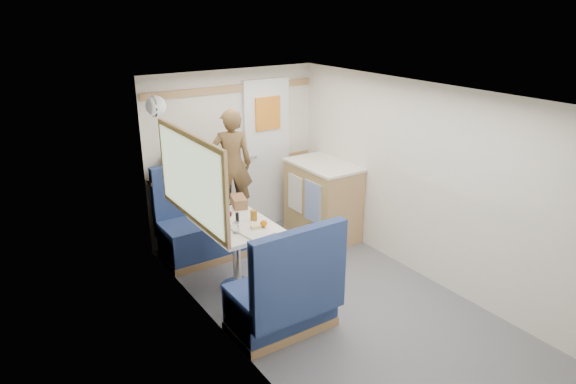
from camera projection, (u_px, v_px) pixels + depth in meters
floor at (352, 315)px, 4.73m from camera, size 4.50×4.50×0.00m
ceiling at (363, 97)px, 4.03m from camera, size 4.50×4.50×0.00m
wall_back at (234, 154)px, 6.14m from camera, size 2.20×0.02×2.00m
wall_left at (244, 246)px, 3.81m from camera, size 0.02×4.50×2.00m
wall_right at (444, 190)px, 4.95m from camera, size 0.02×4.50×2.00m
oak_trim_low at (235, 166)px, 6.18m from camera, size 2.15×0.02×0.08m
oak_trim_high at (232, 89)px, 5.86m from camera, size 2.15×0.02×0.08m
side_window at (190, 178)px, 4.52m from camera, size 0.04×1.30×0.72m
rear_door at (267, 151)px, 6.36m from camera, size 0.62×0.12×1.86m
dinette_table at (236, 237)px, 4.98m from camera, size 0.62×0.92×0.72m
bench_far at (201, 231)px, 5.74m from camera, size 0.90×0.59×1.05m
bench_near at (285, 301)px, 4.39m from camera, size 0.90×0.59×1.05m
ledge at (188, 176)px, 5.74m from camera, size 0.90×0.14×0.04m
dome_light at (156, 106)px, 5.03m from camera, size 0.20×0.20×0.20m
galley_counter at (322, 199)px, 6.20m from camera, size 0.57×0.92×0.92m
person at (232, 164)px, 5.54m from camera, size 0.52×0.43×1.22m
duffel_bag at (189, 163)px, 5.71m from camera, size 0.57×0.36×0.25m
tray at (253, 231)px, 4.71m from camera, size 0.31×0.38×0.02m
orange_fruit at (264, 224)px, 4.77m from camera, size 0.07×0.07×0.07m
cheese_block at (256, 227)px, 4.74m from camera, size 0.10×0.07×0.03m
wine_glass at (228, 215)px, 4.78m from camera, size 0.08×0.08×0.17m
tumbler_left at (236, 228)px, 4.68m from camera, size 0.06×0.06×0.10m
tumbler_mid at (214, 208)px, 5.10m from camera, size 0.08×0.08×0.12m
tumbler_right at (229, 209)px, 5.11m from camera, size 0.06×0.06×0.10m
beer_glass at (254, 215)px, 4.95m from camera, size 0.07×0.07×0.10m
pepper_grinder at (237, 217)px, 4.93m from camera, size 0.03×0.03×0.09m
salt_grinder at (225, 218)px, 4.90m from camera, size 0.04×0.04×0.10m
bread_loaf at (239, 202)px, 5.29m from camera, size 0.20×0.28×0.10m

